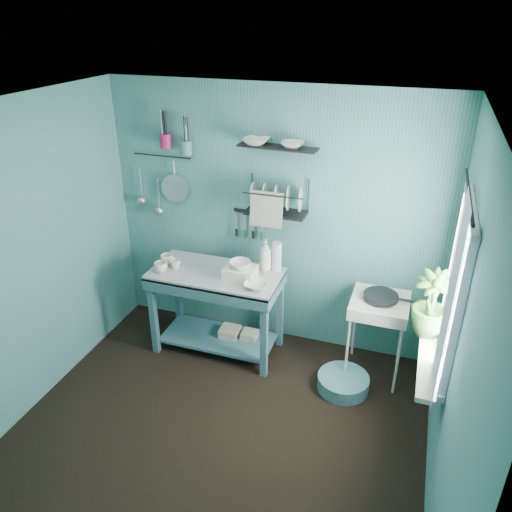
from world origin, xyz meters
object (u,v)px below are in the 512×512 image
(storage_tin_large, at_px, (230,337))
(storage_tin_small, at_px, (250,340))
(mug_mid, at_px, (176,264))
(dish_rack, at_px, (276,197))
(frying_pan, at_px, (381,296))
(utensil_cup_teal, at_px, (186,148))
(potted_plant, at_px, (431,303))
(mug_right, at_px, (167,259))
(wash_tub, at_px, (240,272))
(floor_basin, at_px, (343,382))
(mug_left, at_px, (161,267))
(utensil_cup_magenta, at_px, (166,141))
(water_bottle, at_px, (277,257))
(work_counter, at_px, (217,311))
(soap_bottle, at_px, (266,255))
(colander, at_px, (175,189))
(hotplate_stand, at_px, (376,337))

(storage_tin_large, height_order, storage_tin_small, storage_tin_large)
(mug_mid, distance_m, dish_rack, 1.13)
(frying_pan, relative_size, storage_tin_small, 1.50)
(utensil_cup_teal, relative_size, storage_tin_large, 0.59)
(potted_plant, bearing_deg, mug_right, 172.29)
(wash_tub, relative_size, storage_tin_small, 1.40)
(wash_tub, xyz_separation_m, storage_tin_small, (0.05, 0.10, -0.81))
(storage_tin_large, distance_m, floor_basin, 1.21)
(frying_pan, bearing_deg, mug_left, -172.18)
(mug_left, bearing_deg, utensil_cup_teal, 81.64)
(mug_left, xyz_separation_m, utensil_cup_magenta, (-0.13, 0.52, 1.04))
(water_bottle, distance_m, storage_tin_small, 0.93)
(frying_pan, distance_m, floor_basin, 0.85)
(work_counter, bearing_deg, floor_basin, -17.09)
(utensil_cup_teal, relative_size, floor_basin, 0.29)
(frying_pan, distance_m, dish_rack, 1.26)
(mug_right, height_order, storage_tin_small, mug_right)
(mug_right, bearing_deg, mug_left, -82.87)
(work_counter, relative_size, mug_left, 9.84)
(mug_right, relative_size, soap_bottle, 0.41)
(water_bottle, relative_size, potted_plant, 0.55)
(mug_left, xyz_separation_m, utensil_cup_teal, (0.08, 0.52, 0.99))
(utensil_cup_teal, relative_size, colander, 0.46)
(hotplate_stand, bearing_deg, floor_basin, -113.35)
(soap_bottle, distance_m, dish_rack, 0.55)
(wash_tub, bearing_deg, soap_bottle, 52.31)
(work_counter, xyz_separation_m, mug_left, (-0.48, -0.16, 0.48))
(work_counter, height_order, hotplate_stand, work_counter)
(frying_pan, relative_size, potted_plant, 0.59)
(colander, bearing_deg, hotplate_stand, -7.60)
(storage_tin_small, height_order, floor_basin, storage_tin_small)
(mug_right, xyz_separation_m, hotplate_stand, (1.99, 0.11, -0.51))
(work_counter, relative_size, colander, 4.32)
(wash_tub, bearing_deg, potted_plant, -10.51)
(work_counter, relative_size, dish_rack, 2.20)
(mug_right, xyz_separation_m, storage_tin_large, (0.60, 0.05, -0.80))
(mug_right, bearing_deg, wash_tub, -1.53)
(wash_tub, distance_m, potted_plant, 1.66)
(work_counter, relative_size, potted_plant, 2.36)
(utensil_cup_magenta, height_order, utensil_cup_teal, utensil_cup_magenta)
(mug_mid, bearing_deg, work_counter, 8.97)
(mug_left, relative_size, colander, 0.44)
(soap_bottle, relative_size, storage_tin_small, 1.49)
(mug_left, relative_size, storage_tin_large, 0.56)
(mug_right, xyz_separation_m, floor_basin, (1.78, -0.20, -0.84))
(utensil_cup_magenta, relative_size, storage_tin_small, 0.65)
(soap_bottle, xyz_separation_m, utensil_cup_magenta, (-1.03, 0.16, 0.94))
(work_counter, relative_size, frying_pan, 4.03)
(work_counter, relative_size, storage_tin_small, 6.05)
(dish_rack, bearing_deg, wash_tub, -134.70)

